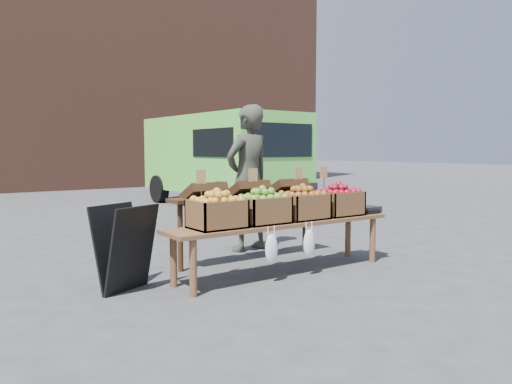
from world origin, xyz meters
TOP-DOWN VIEW (x-y plane):
  - ground at (0.00, 0.00)m, footprint 80.00×80.00m
  - brick_building at (0.00, 15.00)m, footprint 24.00×4.00m
  - delivery_van at (3.02, 6.42)m, footprint 2.25×4.77m
  - vendor at (0.49, 1.64)m, footprint 0.76×0.56m
  - chalkboard_sign at (-1.56, 0.74)m, footprint 0.62×0.50m
  - back_table at (0.11, 1.11)m, footprint 2.10×0.44m
  - display_bench at (0.08, 0.39)m, footprint 2.70×0.56m
  - crate_golden_apples at (-0.75, 0.39)m, footprint 0.50×0.40m
  - crate_russet_pears at (-0.20, 0.39)m, footprint 0.50×0.40m
  - crate_red_apples at (0.35, 0.39)m, footprint 0.50×0.40m
  - crate_green_apples at (0.90, 0.39)m, footprint 0.50×0.40m
  - weighing_scale at (1.33, 0.39)m, footprint 0.34×0.30m

SIDE VIEW (x-z plane):
  - ground at x=0.00m, z-range 0.00..0.00m
  - display_bench at x=0.08m, z-range 0.00..0.57m
  - chalkboard_sign at x=-1.56m, z-range 0.00..0.83m
  - back_table at x=0.11m, z-range 0.00..1.04m
  - weighing_scale at x=1.33m, z-range 0.57..0.65m
  - crate_golden_apples at x=-0.75m, z-range 0.57..0.85m
  - crate_russet_pears at x=-0.20m, z-range 0.57..0.85m
  - crate_red_apples at x=0.35m, z-range 0.57..0.85m
  - crate_green_apples at x=0.90m, z-range 0.57..0.85m
  - vendor at x=0.49m, z-range 0.00..1.92m
  - delivery_van at x=3.02m, z-range 0.00..2.12m
  - brick_building at x=0.00m, z-range 0.00..10.00m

